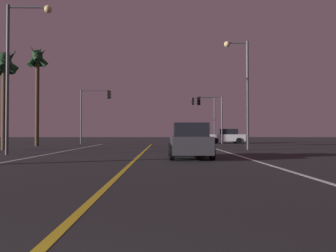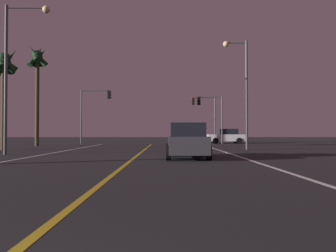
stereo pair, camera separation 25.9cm
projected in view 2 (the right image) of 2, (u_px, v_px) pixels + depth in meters
lane_edge_right at (247, 159)px, 15.87m from camera, size 0.16×42.38×0.01m
lane_edge_left at (17, 159)px, 15.80m from camera, size 0.16×42.38×0.01m
lane_center_divider at (132, 159)px, 15.83m from camera, size 0.16×42.38×0.01m
car_crossing_side at (227, 136)px, 39.82m from camera, size 4.30×2.02×1.70m
car_lead_same_lane at (187, 141)px, 16.52m from camera, size 2.02×4.30×1.70m
traffic_light_near_right at (210, 109)px, 37.64m from camera, size 2.86×0.36×5.26m
traffic_light_near_left at (95, 104)px, 37.56m from camera, size 3.38×0.36×5.96m
traffic_light_far_right at (204, 109)px, 43.14m from camera, size 3.05×0.36×5.74m
street_lamp_left_mid at (16, 60)px, 19.26m from camera, size 2.56×0.44×8.49m
street_lamp_right_far at (241, 81)px, 25.02m from camera, size 1.81×0.44×8.03m
palm_tree_left_mid at (4, 68)px, 24.50m from camera, size 2.21×2.14×7.44m
palm_tree_left_far at (37, 66)px, 31.90m from camera, size 2.15×2.11×9.48m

